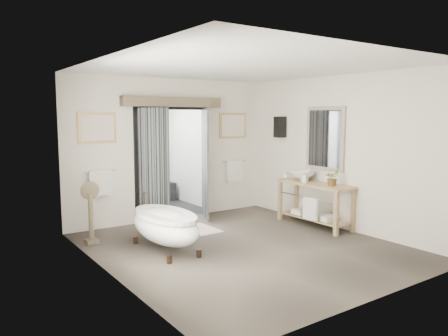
{
  "coord_description": "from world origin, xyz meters",
  "views": [
    {
      "loc": [
        -4.24,
        -5.5,
        2.15
      ],
      "look_at": [
        0.0,
        0.6,
        1.25
      ],
      "focal_mm": 35.0,
      "sensor_mm": 36.0,
      "label": 1
    }
  ],
  "objects_px": {
    "vanity": "(314,201)",
    "basin": "(302,176)",
    "clawfoot_tub": "(165,225)",
    "rug": "(185,232)"
  },
  "relations": [
    {
      "from": "vanity",
      "to": "rug",
      "type": "bearing_deg",
      "value": 155.89
    },
    {
      "from": "vanity",
      "to": "basin",
      "type": "relative_size",
      "value": 3.1
    },
    {
      "from": "vanity",
      "to": "rug",
      "type": "relative_size",
      "value": 1.33
    },
    {
      "from": "clawfoot_tub",
      "to": "vanity",
      "type": "relative_size",
      "value": 1.07
    },
    {
      "from": "clawfoot_tub",
      "to": "rug",
      "type": "bearing_deg",
      "value": 43.67
    },
    {
      "from": "rug",
      "to": "vanity",
      "type": "bearing_deg",
      "value": -24.11
    },
    {
      "from": "vanity",
      "to": "basin",
      "type": "bearing_deg",
      "value": 82.61
    },
    {
      "from": "vanity",
      "to": "clawfoot_tub",
      "type": "bearing_deg",
      "value": 174.96
    },
    {
      "from": "clawfoot_tub",
      "to": "basin",
      "type": "xyz_separation_m",
      "value": [
        3.14,
        0.11,
        0.53
      ]
    },
    {
      "from": "clawfoot_tub",
      "to": "rug",
      "type": "distance_m",
      "value": 1.17
    }
  ]
}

